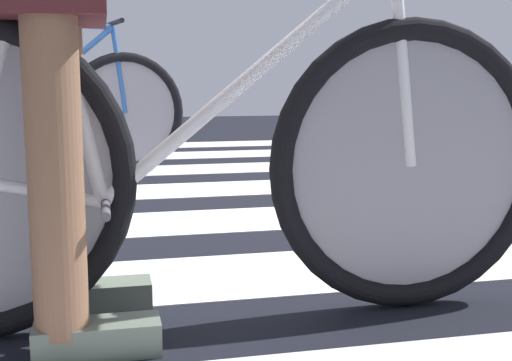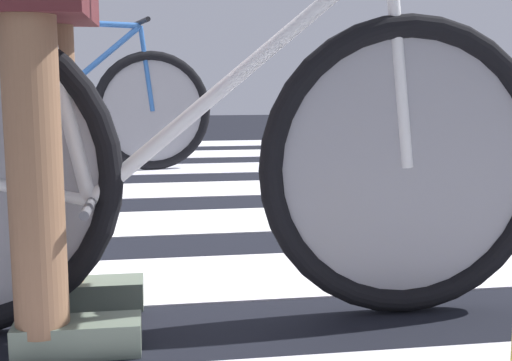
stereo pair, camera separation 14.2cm
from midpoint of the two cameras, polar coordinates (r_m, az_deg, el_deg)
name	(u,v)px [view 1 (the left image)]	position (r m, az deg, el deg)	size (l,w,h in m)	color
ground	(105,229)	(2.68, -14.16, -4.09)	(18.00, 14.00, 0.02)	black
crosswalk_markings	(115,226)	(2.68, -13.35, -3.83)	(5.47, 6.49, 0.00)	silver
bicycle_1_of_2	(203,160)	(1.54, -7.11, 1.62)	(1.74, 0.52, 0.93)	black
cyclist_1_of_2	(57,51)	(1.53, -19.11, 10.27)	(0.31, 0.41, 0.97)	brown
bicycle_2_of_2	(35,110)	(4.06, -19.11, 5.63)	(1.72, 0.55, 0.93)	black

